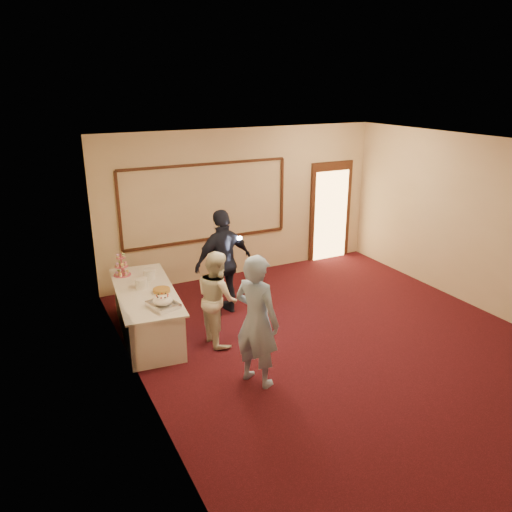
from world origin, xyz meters
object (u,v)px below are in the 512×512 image
Objects in this scene: guest at (224,263)px; plate_stack_b at (149,274)px; pavlova_tray at (163,302)px; man at (257,321)px; woman at (217,298)px; cupcake_stand at (122,267)px; buffet_table at (147,312)px; plate_stack_a at (142,283)px; tart at (162,291)px.

plate_stack_b is at bearing -19.32° from guest.
guest is at bearing 34.51° from pavlova_tray.
man is 1.23× the size of woman.
woman is 1.06m from guest.
guest is (0.47, 2.17, 0.02)m from man.
cupcake_stand is 0.52m from plate_stack_b.
cupcake_stand reaches higher than buffet_table.
man reaches higher than plate_stack_a.
pavlova_tray is 0.35× the size of woman.
cupcake_stand is 0.23× the size of man.
buffet_table is 0.87m from pavlova_tray.
cupcake_stand is 1.70m from guest.
buffet_table is 5.57× the size of cupcake_stand.
pavlova_tray is 1.22× the size of cupcake_stand.
cupcake_stand is at bearing -4.81° from man.
guest is at bearing -29.34° from woman.
tart is (0.38, -1.00, -0.12)m from cupcake_stand.
buffet_table is 4.55× the size of pavlova_tray.
plate_stack_b is 0.11× the size of guest.
buffet_table is 1.29× the size of man.
pavlova_tray is (0.07, -0.74, 0.46)m from buffet_table.
man is at bearing -54.69° from pavlova_tray.
tart is (0.01, -0.64, -0.05)m from plate_stack_b.
plate_stack_b is at bearing -44.83° from cupcake_stand.
tart is 0.17× the size of guest.
guest is (1.23, -0.23, 0.07)m from plate_stack_b.
man is 1.28m from woman.
plate_stack_a is 0.11× the size of man.
man is (0.96, -1.98, 0.52)m from buffet_table.
woman reaches higher than plate_stack_b.
plate_stack_b is (0.19, 0.43, 0.47)m from buffet_table.
man is (0.76, -2.41, 0.06)m from plate_stack_b.
cupcake_stand is at bearing 110.67° from tart.
man is (1.13, -2.77, -0.01)m from cupcake_stand.
plate_stack_a is 0.41m from plate_stack_b.
cupcake_stand is 2.99m from man.
tart is at bearing -52.26° from plate_stack_a.
man is at bearing -64.24° from buffet_table.
woman is at bearing -25.35° from man.
cupcake_stand is at bearing 35.48° from woman.
plate_stack_b is 1.36m from woman.
plate_stack_b is (0.12, 1.16, 0.01)m from pavlova_tray.
man is at bearing -67.83° from cupcake_stand.
tart reaches higher than buffet_table.
buffet_table is 1.26× the size of guest.
plate_stack_b is 0.13× the size of woman.
plate_stack_a is (-0.03, 0.08, 0.46)m from buffet_table.
pavlova_tray is 1.64m from guest.
man is (0.88, -1.25, 0.06)m from pavlova_tray.
plate_stack_a is at bearing 49.24° from woman.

